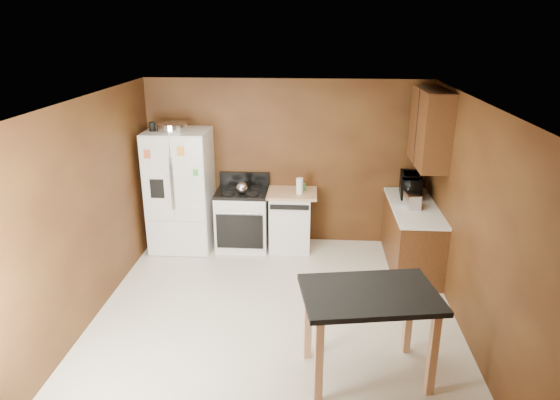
# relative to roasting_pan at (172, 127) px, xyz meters

# --- Properties ---
(floor) EXTENTS (4.50, 4.50, 0.00)m
(floor) POSITION_rel_roasting_pan_xyz_m (1.61, -1.86, -1.85)
(floor) COLOR silver
(floor) RESTS_ON ground
(ceiling) EXTENTS (4.50, 4.50, 0.00)m
(ceiling) POSITION_rel_roasting_pan_xyz_m (1.61, -1.86, 0.65)
(ceiling) COLOR white
(ceiling) RESTS_ON ground
(wall_back) EXTENTS (4.20, 0.00, 4.20)m
(wall_back) POSITION_rel_roasting_pan_xyz_m (1.61, 0.39, -0.60)
(wall_back) COLOR #583717
(wall_back) RESTS_ON ground
(wall_front) EXTENTS (4.20, 0.00, 4.20)m
(wall_front) POSITION_rel_roasting_pan_xyz_m (1.61, -4.11, -0.60)
(wall_front) COLOR #583717
(wall_front) RESTS_ON ground
(wall_left) EXTENTS (0.00, 4.50, 4.50)m
(wall_left) POSITION_rel_roasting_pan_xyz_m (-0.49, -1.86, -0.60)
(wall_left) COLOR #583717
(wall_left) RESTS_ON ground
(wall_right) EXTENTS (0.00, 4.50, 4.50)m
(wall_right) POSITION_rel_roasting_pan_xyz_m (3.71, -1.86, -0.60)
(wall_right) COLOR #583717
(wall_right) RESTS_ON ground
(roasting_pan) EXTENTS (0.44, 0.44, 0.11)m
(roasting_pan) POSITION_rel_roasting_pan_xyz_m (0.00, 0.00, 0.00)
(roasting_pan) COLOR silver
(roasting_pan) RESTS_ON refrigerator
(pen_cup) EXTENTS (0.09, 0.09, 0.13)m
(pen_cup) POSITION_rel_roasting_pan_xyz_m (-0.27, -0.06, 0.01)
(pen_cup) COLOR black
(pen_cup) RESTS_ON refrigerator
(kettle) EXTENTS (0.17, 0.17, 0.17)m
(kettle) POSITION_rel_roasting_pan_xyz_m (0.99, -0.07, -0.87)
(kettle) COLOR silver
(kettle) RESTS_ON gas_range
(paper_towel) EXTENTS (0.12, 0.12, 0.24)m
(paper_towel) POSITION_rel_roasting_pan_xyz_m (1.82, 0.00, -0.85)
(paper_towel) COLOR white
(paper_towel) RESTS_ON dishwasher
(green_canister) EXTENTS (0.12, 0.12, 0.10)m
(green_canister) POSITION_rel_roasting_pan_xyz_m (1.86, 0.17, -0.91)
(green_canister) COLOR green
(green_canister) RESTS_ON dishwasher
(toaster) EXTENTS (0.20, 0.29, 0.20)m
(toaster) POSITION_rel_roasting_pan_xyz_m (3.35, -0.50, -0.85)
(toaster) COLOR silver
(toaster) RESTS_ON right_cabinets
(microwave) EXTENTS (0.40, 0.56, 0.29)m
(microwave) POSITION_rel_roasting_pan_xyz_m (3.42, 0.01, -0.81)
(microwave) COLOR black
(microwave) RESTS_ON right_cabinets
(refrigerator) EXTENTS (0.90, 0.80, 1.80)m
(refrigerator) POSITION_rel_roasting_pan_xyz_m (0.06, 0.00, -0.95)
(refrigerator) COLOR white
(refrigerator) RESTS_ON ground
(gas_range) EXTENTS (0.76, 0.68, 1.10)m
(gas_range) POSITION_rel_roasting_pan_xyz_m (0.97, 0.06, -1.39)
(gas_range) COLOR white
(gas_range) RESTS_ON ground
(dishwasher) EXTENTS (0.78, 0.63, 0.89)m
(dishwasher) POSITION_rel_roasting_pan_xyz_m (1.69, 0.09, -1.40)
(dishwasher) COLOR white
(dishwasher) RESTS_ON ground
(right_cabinets) EXTENTS (0.63, 1.58, 2.45)m
(right_cabinets) POSITION_rel_roasting_pan_xyz_m (3.45, -0.38, -0.95)
(right_cabinets) COLOR #5C2C19
(right_cabinets) RESTS_ON ground
(island) EXTENTS (1.36, 1.02, 0.91)m
(island) POSITION_rel_roasting_pan_xyz_m (2.56, -2.82, -1.08)
(island) COLOR black
(island) RESTS_ON ground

